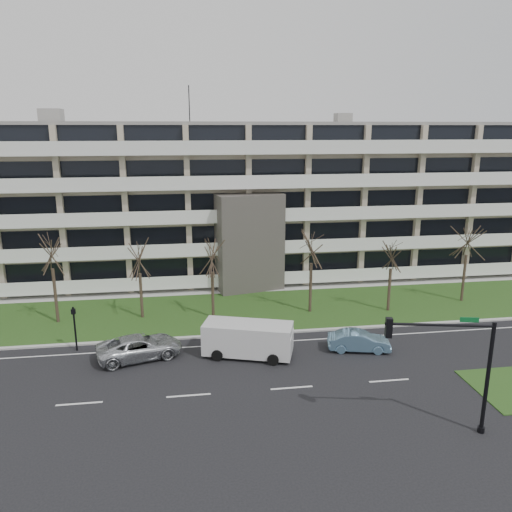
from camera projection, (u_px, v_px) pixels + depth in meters
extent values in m
plane|color=black|center=(292.00, 388.00, 29.23)|extent=(160.00, 160.00, 0.00)
cube|color=#264717|center=(259.00, 310.00, 41.67)|extent=(90.00, 10.00, 0.06)
cube|color=#B2B2AD|center=(269.00, 333.00, 36.87)|extent=(90.00, 0.35, 0.12)
cube|color=#B2B2AD|center=(250.00, 289.00, 46.94)|extent=(90.00, 2.00, 0.08)
cube|color=white|center=(272.00, 342.00, 35.45)|extent=(90.00, 0.12, 0.01)
cube|color=tan|center=(241.00, 200.00, 51.77)|extent=(60.00, 12.00, 15.00)
cube|color=gray|center=(240.00, 124.00, 49.85)|extent=(60.50, 12.50, 0.30)
cube|color=#4C4742|center=(250.00, 243.00, 45.82)|extent=(6.39, 3.69, 9.00)
cube|color=black|center=(250.00, 270.00, 46.25)|extent=(4.92, 1.19, 3.50)
cube|color=gray|center=(51.00, 115.00, 47.15)|extent=(2.00, 2.00, 1.20)
cylinder|color=black|center=(189.00, 104.00, 48.69)|extent=(0.10, 0.10, 3.50)
cube|color=black|center=(248.00, 265.00, 47.36)|extent=(58.00, 0.10, 1.80)
cube|color=white|center=(249.00, 282.00, 47.08)|extent=(58.00, 1.40, 0.22)
cube|color=white|center=(250.00, 278.00, 46.31)|extent=(58.00, 0.08, 1.00)
cube|color=black|center=(248.00, 234.00, 46.60)|extent=(58.00, 0.10, 1.80)
cube|color=white|center=(249.00, 252.00, 46.33)|extent=(58.00, 1.40, 0.22)
cube|color=white|center=(250.00, 247.00, 45.56)|extent=(58.00, 0.08, 1.00)
cube|color=black|center=(248.00, 202.00, 45.85)|extent=(58.00, 0.10, 1.80)
cube|color=white|center=(249.00, 220.00, 45.58)|extent=(58.00, 1.40, 0.22)
cube|color=white|center=(250.00, 214.00, 44.80)|extent=(58.00, 0.08, 1.00)
cube|color=black|center=(248.00, 169.00, 45.10)|extent=(58.00, 0.10, 1.80)
cube|color=white|center=(249.00, 187.00, 44.82)|extent=(58.00, 1.40, 0.22)
cube|color=white|center=(250.00, 181.00, 44.05)|extent=(58.00, 0.08, 1.00)
cube|color=black|center=(248.00, 135.00, 44.35)|extent=(58.00, 0.10, 1.80)
cube|color=white|center=(249.00, 153.00, 44.07)|extent=(58.00, 1.40, 0.22)
cube|color=white|center=(250.00, 146.00, 43.30)|extent=(58.00, 0.08, 1.00)
imported|color=silver|center=(140.00, 347.00, 32.86)|extent=(6.01, 3.93, 1.54)
imported|color=#73A4C8|center=(359.00, 341.00, 33.97)|extent=(4.41, 2.31, 1.38)
cube|color=silver|center=(248.00, 338.00, 33.06)|extent=(6.23, 3.87, 2.06)
cube|color=black|center=(248.00, 330.00, 32.91)|extent=(5.76, 3.58, 0.76)
cube|color=silver|center=(289.00, 343.00, 32.64)|extent=(1.00, 2.07, 1.30)
cylinder|color=black|center=(217.00, 355.00, 32.54)|extent=(0.80, 0.49, 0.76)
cylinder|color=black|center=(225.00, 342.00, 34.61)|extent=(0.80, 0.49, 0.76)
cylinder|color=black|center=(273.00, 360.00, 31.94)|extent=(0.80, 0.49, 0.76)
cylinder|color=black|center=(277.00, 345.00, 34.00)|extent=(0.80, 0.49, 0.76)
cylinder|color=black|center=(481.00, 429.00, 24.96)|extent=(0.35, 0.35, 0.29)
cylinder|color=black|center=(487.00, 379.00, 24.25)|extent=(0.20, 0.20, 5.90)
cylinder|color=black|center=(439.00, 325.00, 23.71)|extent=(5.03, 1.17, 0.14)
cube|color=black|center=(389.00, 328.00, 23.90)|extent=(0.37, 0.37, 0.98)
sphere|color=red|center=(389.00, 321.00, 23.82)|extent=(0.20, 0.20, 0.20)
sphere|color=orange|center=(389.00, 328.00, 23.90)|extent=(0.20, 0.20, 0.20)
sphere|color=green|center=(388.00, 334.00, 23.98)|extent=(0.20, 0.20, 0.20)
cube|color=#0C5926|center=(469.00, 320.00, 23.56)|extent=(0.87, 0.22, 0.25)
cylinder|color=black|center=(75.00, 329.00, 33.75)|extent=(0.13, 0.13, 3.15)
cube|color=black|center=(73.00, 311.00, 33.43)|extent=(0.32, 0.27, 0.34)
sphere|color=red|center=(73.00, 311.00, 33.43)|extent=(0.15, 0.15, 0.15)
cylinder|color=#382B21|center=(56.00, 296.00, 38.44)|extent=(0.24, 0.24, 4.38)
cylinder|color=#382B21|center=(141.00, 296.00, 39.52)|extent=(0.24, 0.24, 3.69)
cylinder|color=#382B21|center=(213.00, 295.00, 39.53)|extent=(0.24, 0.24, 3.82)
cylinder|color=#382B21|center=(310.00, 288.00, 40.72)|extent=(0.24, 0.24, 4.17)
cylinder|color=#382B21|center=(389.00, 290.00, 41.04)|extent=(0.24, 0.24, 3.64)
cylinder|color=#382B21|center=(464.00, 278.00, 43.26)|extent=(0.24, 0.24, 4.19)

